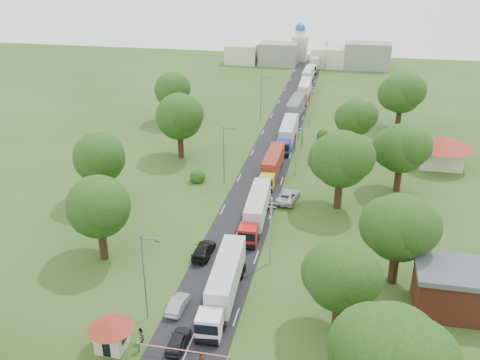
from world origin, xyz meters
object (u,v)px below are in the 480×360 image
(boom_barrier, at_px, (170,349))
(car_lane_front, at_px, (178,340))
(guard_booth, at_px, (111,330))
(info_sign, at_px, (302,132))
(car_lane_mid, at_px, (178,304))
(truck_0, at_px, (224,283))

(boom_barrier, distance_m, car_lane_front, 1.55)
(guard_booth, distance_m, info_sign, 61.27)
(info_sign, relative_size, car_lane_mid, 0.98)
(truck_0, height_order, car_lane_front, truck_0)
(truck_0, relative_size, car_lane_front, 3.53)
(boom_barrier, xyz_separation_m, car_lane_mid, (-1.43, 7.00, -0.20))
(boom_barrier, xyz_separation_m, car_lane_front, (0.36, 1.50, -0.17))
(boom_barrier, height_order, car_lane_front, car_lane_front)
(guard_booth, distance_m, car_lane_mid, 8.41)
(guard_booth, height_order, info_sign, info_sign)
(boom_barrier, relative_size, car_lane_front, 2.17)
(info_sign, height_order, truck_0, truck_0)
(info_sign, relative_size, car_lane_front, 0.96)
(info_sign, bearing_deg, boom_barrier, -96.24)
(boom_barrier, relative_size, info_sign, 2.25)
(truck_0, bearing_deg, car_lane_mid, -148.19)
(car_lane_front, bearing_deg, boom_barrier, 76.58)
(boom_barrier, bearing_deg, info_sign, 83.76)
(guard_booth, xyz_separation_m, info_sign, (12.40, 60.00, 0.84))
(guard_booth, relative_size, truck_0, 0.29)
(guard_booth, xyz_separation_m, truck_0, (8.88, 9.77, 0.04))
(truck_0, xyz_separation_m, car_lane_front, (-2.68, -8.27, -1.48))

